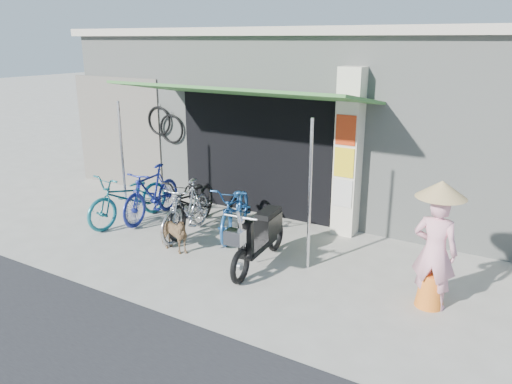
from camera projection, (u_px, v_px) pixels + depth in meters
The scene contains 13 objects.
ground at pixel (234, 272), 7.69m from camera, with size 80.00×80.00×0.00m, color #ABA79B.
bicycle_shop at pixel (357, 113), 11.31m from camera, with size 12.30×5.30×3.66m.
shop_pillar at pixel (349, 154), 8.83m from camera, with size 0.42×0.44×3.00m.
awning at pixel (240, 94), 8.72m from camera, with size 4.60×1.88×2.72m.
neighbour_left at pixel (119, 133), 11.90m from camera, with size 2.60×0.06×2.60m, color #6B665B.
bike_teal at pixel (129, 197), 9.66m from camera, with size 0.67×1.93×1.01m, color #196873.
bike_blue at pixel (151, 193), 9.82m from camera, with size 0.50×1.77×1.06m, color navy.
bike_black at pixel (193, 202), 9.33m from camera, with size 0.68×1.95×1.03m, color black.
bike_silver at pixel (186, 209), 8.99m from camera, with size 0.47×1.67×1.00m, color silver.
bike_navy at pixel (236, 208), 9.09m from camera, with size 0.64×1.84×0.96m, color #1E4F8D.
street_dog at pixel (172, 234), 8.34m from camera, with size 0.34×0.75×0.64m, color tan.
moped at pixel (260, 237), 7.82m from camera, with size 0.52×1.84×1.04m.
nun at pixel (435, 246), 6.48m from camera, with size 0.64×0.64×1.75m.
Camera 1 is at (3.91, -5.80, 3.45)m, focal length 35.00 mm.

